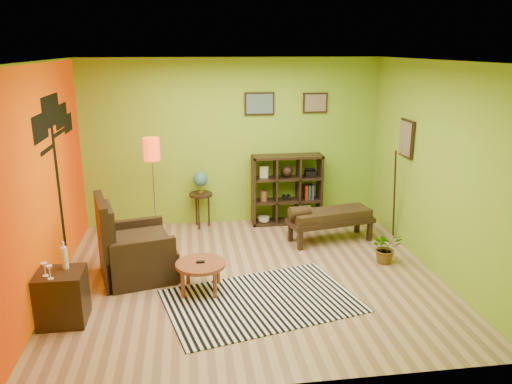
{
  "coord_description": "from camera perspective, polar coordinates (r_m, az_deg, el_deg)",
  "views": [
    {
      "loc": [
        -0.76,
        -6.05,
        2.97
      ],
      "look_at": [
        0.14,
        0.43,
        1.05
      ],
      "focal_mm": 35.0,
      "sensor_mm": 36.0,
      "label": 1
    }
  ],
  "objects": [
    {
      "name": "side_cabinet",
      "position": [
        6.02,
        -21.28,
        -11.09
      ],
      "size": [
        0.51,
        0.46,
        0.92
      ],
      "color": "black",
      "rests_on": "ground"
    },
    {
      "name": "zebra_rug",
      "position": [
        6.17,
        0.62,
        -12.33
      ],
      "size": [
        2.52,
        1.94,
        0.01
      ],
      "primitive_type": "cube",
      "rotation": [
        0.0,
        0.0,
        0.24
      ],
      "color": "white",
      "rests_on": "ground"
    },
    {
      "name": "floor_lamp",
      "position": [
        7.58,
        -11.79,
        3.72
      ],
      "size": [
        0.25,
        0.25,
        1.67
      ],
      "color": "silver",
      "rests_on": "ground"
    },
    {
      "name": "globe_table",
      "position": [
        8.38,
        -6.36,
        0.75
      ],
      "size": [
        0.4,
        0.4,
        0.96
      ],
      "color": "black",
      "rests_on": "ground"
    },
    {
      "name": "bench",
      "position": [
        7.88,
        8.28,
        -2.85
      ],
      "size": [
        1.42,
        0.73,
        0.63
      ],
      "color": "black",
      "rests_on": "ground"
    },
    {
      "name": "ground",
      "position": [
        6.78,
        -0.7,
        -9.63
      ],
      "size": [
        5.0,
        5.0,
        0.0
      ],
      "primitive_type": "plane",
      "color": "tan",
      "rests_on": "ground"
    },
    {
      "name": "armchair",
      "position": [
        6.84,
        -13.93,
        -6.75
      ],
      "size": [
        1.11,
        1.11,
        1.12
      ],
      "color": "black",
      "rests_on": "ground"
    },
    {
      "name": "potted_plant",
      "position": [
        7.36,
        14.61,
        -6.51
      ],
      "size": [
        0.42,
        0.46,
        0.36
      ],
      "primitive_type": "imported",
      "rotation": [
        0.0,
        0.0,
        -0.01
      ],
      "color": "#26661E",
      "rests_on": "ground"
    },
    {
      "name": "cube_shelf",
      "position": [
        8.58,
        3.63,
        0.29
      ],
      "size": [
        1.2,
        0.35,
        1.2
      ],
      "color": "black",
      "rests_on": "ground"
    },
    {
      "name": "room_shell",
      "position": [
        6.21,
        -1.63,
        5.49
      ],
      "size": [
        5.04,
        4.54,
        2.82
      ],
      "color": "#83B727",
      "rests_on": "ground"
    },
    {
      "name": "coffee_table",
      "position": [
        6.31,
        -6.35,
        -8.47
      ],
      "size": [
        0.62,
        0.62,
        0.4
      ],
      "color": "brown",
      "rests_on": "ground"
    }
  ]
}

